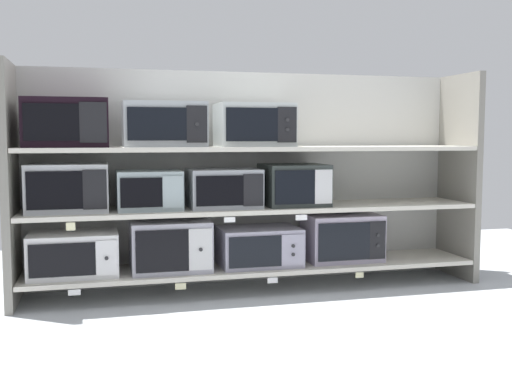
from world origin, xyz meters
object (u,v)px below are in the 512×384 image
Objects in this scene: microwave_1 at (170,245)px; microwave_6 at (223,188)px; microwave_9 at (164,125)px; microwave_5 at (149,190)px; microwave_8 at (66,123)px; microwave_4 at (67,188)px; microwave_2 at (259,246)px; microwave_0 at (74,254)px; microwave_7 at (294,185)px; microwave_3 at (342,237)px; microwave_10 at (254,125)px.

microwave_1 is 0.53m from microwave_6.
microwave_5 is at bearing -179.99° from microwave_9.
microwave_9 is at bearing 179.32° from microwave_1.
microwave_4 is at bearing -177.99° from microwave_8.
microwave_5 is (-0.76, 0.00, 0.41)m from microwave_2.
microwave_1 is 0.62m from microwave_2.
microwave_6 is (-0.25, 0.00, 0.42)m from microwave_2.
microwave_9 is (0.60, 0.00, 0.84)m from microwave_0.
microwave_4 is at bearing 180.00° from microwave_7.
microwave_5 is at bearing 179.99° from microwave_7.
microwave_3 is 1.00× the size of microwave_9.
microwave_3 is (0.63, -0.00, 0.04)m from microwave_2.
microwave_10 is (1.24, -0.00, -0.01)m from microwave_8.
microwave_3 is 1.13× the size of microwave_6.
microwave_7 is at bearing -0.02° from microwave_6.
microwave_4 is (-1.91, 0.00, 0.40)m from microwave_3.
microwave_8 is at bearing 2.01° from microwave_4.
microwave_7 is at bearing 179.98° from microwave_3.
microwave_2 is 1.32× the size of microwave_5.
microwave_4 is 1.53m from microwave_7.
microwave_1 reaches higher than microwave_0.
microwave_0 is at bearing -180.00° from microwave_6.
microwave_7 is at bearing -0.00° from microwave_0.
microwave_0 is 0.43m from microwave_4.
microwave_9 is at bearing 179.98° from microwave_3.
microwave_2 is at bearing 179.99° from microwave_3.
microwave_1 is 0.77m from microwave_4.
microwave_6 is at bearing -0.02° from microwave_9.
microwave_2 is 1.07m from microwave_9.
microwave_6 is at bearing 179.98° from microwave_10.
microwave_10 is (1.22, -0.00, 0.84)m from microwave_0.
microwave_6 is (1.00, 0.00, 0.41)m from microwave_0.
microwave_2 is 0.85m from microwave_10.
microwave_5 is 0.50m from microwave_6.
microwave_0 is at bearing 179.99° from microwave_2.
microwave_0 is 1.18× the size of microwave_6.
microwave_4 is 0.52m from microwave_5.
microwave_5 is 0.68m from microwave_8.
microwave_3 is 1.05× the size of microwave_10.
microwave_5 reaches higher than microwave_0.
microwave_4 is 0.42m from microwave_8.
microwave_10 is at bearing -0.02° from microwave_9.
microwave_3 is 0.96m from microwave_6.
microwave_7 is 0.84× the size of microwave_10.
microwave_2 is 0.63m from microwave_3.
microwave_7 is 1.00m from microwave_9.
microwave_3 is 1.95m from microwave_4.
microwave_10 is (0.62, -0.00, -0.00)m from microwave_9.
microwave_7 is at bearing -0.00° from microwave_4.
microwave_1 is 0.40m from microwave_5.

